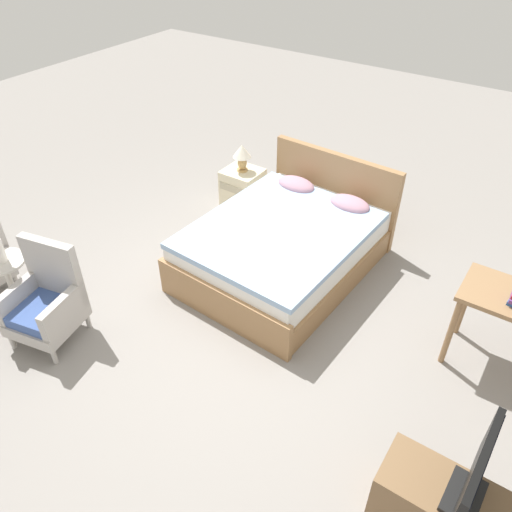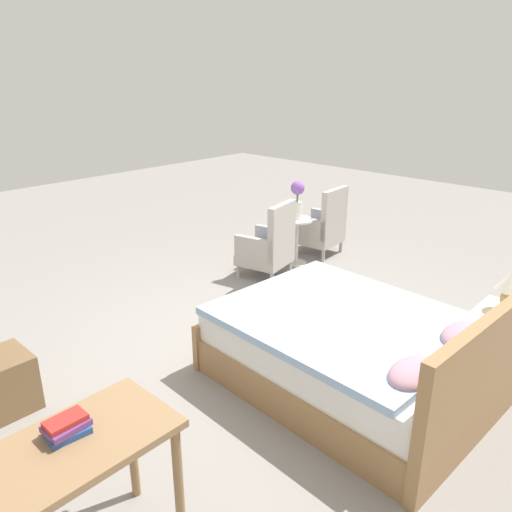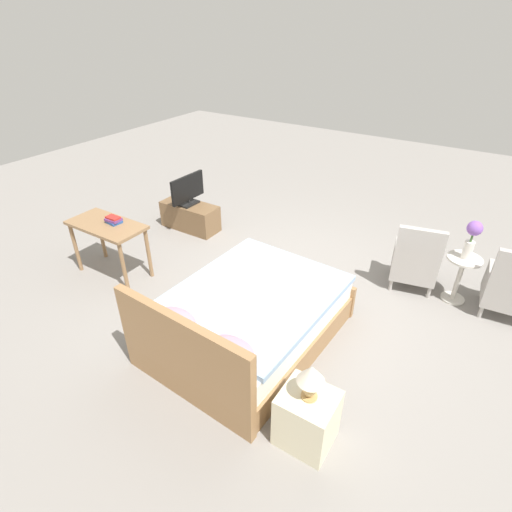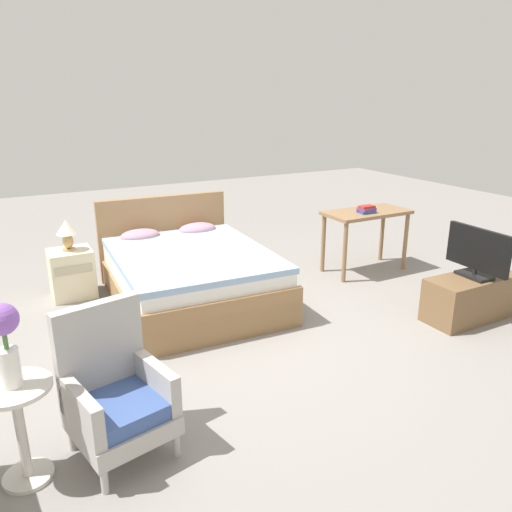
{
  "view_description": "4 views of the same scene",
  "coord_description": "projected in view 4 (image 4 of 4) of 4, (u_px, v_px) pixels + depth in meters",
  "views": [
    {
      "loc": [
        1.98,
        -2.61,
        3.34
      ],
      "look_at": [
        -0.01,
        0.31,
        0.62
      ],
      "focal_mm": 35.0,
      "sensor_mm": 36.0,
      "label": 1
    },
    {
      "loc": [
        2.87,
        2.7,
        2.34
      ],
      "look_at": [
        -0.08,
        -0.04,
        0.84
      ],
      "focal_mm": 35.0,
      "sensor_mm": 36.0,
      "label": 2
    },
    {
      "loc": [
        -1.92,
        3.67,
        3.07
      ],
      "look_at": [
        0.28,
        0.22,
        0.56
      ],
      "focal_mm": 28.0,
      "sensor_mm": 36.0,
      "label": 3
    },
    {
      "loc": [
        -1.81,
        -3.67,
        2.1
      ],
      "look_at": [
        0.32,
        0.26,
        0.64
      ],
      "focal_mm": 35.0,
      "sensor_mm": 36.0,
      "label": 4
    }
  ],
  "objects": [
    {
      "name": "bed",
      "position": [
        189.0,
        274.0,
        5.23
      ],
      "size": [
        1.64,
        2.12,
        0.96
      ],
      "color": "#997047",
      "rests_on": "ground_plane"
    },
    {
      "name": "side_table",
      "position": [
        19.0,
        421.0,
        2.75
      ],
      "size": [
        0.4,
        0.4,
        0.61
      ],
      "color": "beige",
      "rests_on": "ground_plane"
    },
    {
      "name": "table_lamp",
      "position": [
        67.0,
        231.0,
        5.22
      ],
      "size": [
        0.22,
        0.22,
        0.33
      ],
      "color": "tan",
      "rests_on": "nightstand"
    },
    {
      "name": "ground_plane",
      "position": [
        239.0,
        336.0,
        4.54
      ],
      "size": [
        16.0,
        16.0,
        0.0
      ],
      "primitive_type": "plane",
      "color": "gray"
    },
    {
      "name": "tv_flatscreen",
      "position": [
        478.0,
        252.0,
        4.71
      ],
      "size": [
        0.21,
        0.69,
        0.48
      ],
      "color": "black",
      "rests_on": "tv_stand"
    },
    {
      "name": "vanity_desk",
      "position": [
        366.0,
        220.0,
        6.04
      ],
      "size": [
        1.04,
        0.52,
        0.76
      ],
      "color": "#8E6B47",
      "rests_on": "ground_plane"
    },
    {
      "name": "nightstand",
      "position": [
        72.0,
        273.0,
        5.36
      ],
      "size": [
        0.44,
        0.41,
        0.52
      ],
      "color": "beige",
      "rests_on": "ground_plane"
    },
    {
      "name": "tv_stand",
      "position": [
        471.0,
        297.0,
        4.85
      ],
      "size": [
        0.96,
        0.4,
        0.43
      ],
      "color": "brown",
      "rests_on": "ground_plane"
    },
    {
      "name": "book_stack",
      "position": [
        367.0,
        209.0,
        5.9
      ],
      "size": [
        0.2,
        0.17,
        0.09
      ],
      "color": "#284C8E",
      "rests_on": "vanity_desk"
    },
    {
      "name": "armchair_by_window_right",
      "position": [
        115.0,
        395.0,
        2.99
      ],
      "size": [
        0.64,
        0.64,
        0.92
      ],
      "color": "#ADA8A3",
      "rests_on": "ground_plane"
    },
    {
      "name": "flower_vase",
      "position": [
        5.0,
        337.0,
        2.59
      ],
      "size": [
        0.17,
        0.17,
        0.48
      ],
      "color": "silver",
      "rests_on": "side_table"
    }
  ]
}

